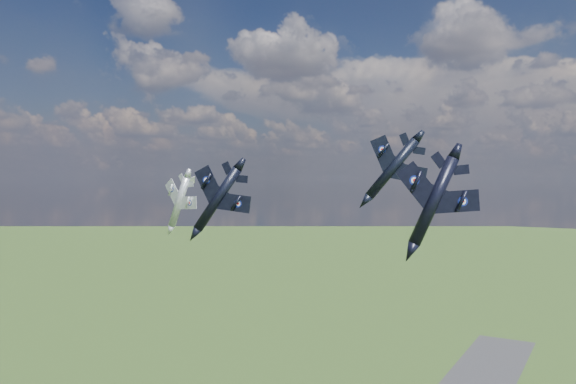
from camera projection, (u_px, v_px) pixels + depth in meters
The scene contains 4 objects.
jet_lead_navy at pixel (218, 199), 85.73m from camera, with size 11.13×15.52×3.21m, color black, non-canonical shape.
jet_right_navy at pixel (434, 201), 56.89m from camera, with size 9.43×13.14×2.72m, color black, non-canonical shape.
jet_high_navy at pixel (392, 168), 91.32m from camera, with size 11.59×16.16×3.34m, color black, non-canonical shape.
jet_left_silver at pixel (179, 202), 108.34m from camera, with size 10.42×14.53×3.01m, color #B4B8BF, non-canonical shape.
Camera 1 is at (47.35, -62.97, 84.84)m, focal length 35.00 mm.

